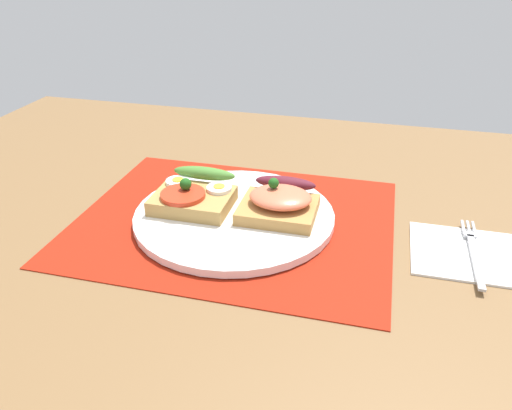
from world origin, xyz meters
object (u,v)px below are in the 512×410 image
sandwich_egg_tomato (195,194)px  sandwich_salmon (280,201)px  plate (234,216)px  fork (473,250)px  napkin (474,254)px

sandwich_egg_tomato → sandwich_salmon: sandwich_salmon is taller
plate → sandwich_egg_tomato: 6.33cm
sandwich_egg_tomato → sandwich_salmon: bearing=1.6°
sandwich_egg_tomato → fork: (35.99, -1.74, -2.08)cm
sandwich_egg_tomato → napkin: (36.12, -1.80, -2.54)cm
plate → sandwich_egg_tomato: sandwich_egg_tomato is taller
plate → napkin: (30.20, -0.78, -0.52)cm
sandwich_egg_tomato → fork: 36.10cm
plate → sandwich_egg_tomato: (-5.91, 1.03, 2.02)cm
plate → sandwich_egg_tomato: size_ratio=2.57×
sandwich_egg_tomato → sandwich_salmon: (11.81, 0.33, 0.25)cm
sandwich_egg_tomato → sandwich_salmon: size_ratio=1.04×
napkin → fork: (-0.12, 0.07, 0.46)cm
sandwich_salmon → fork: (24.18, -2.06, -2.32)cm
napkin → fork: 0.48cm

